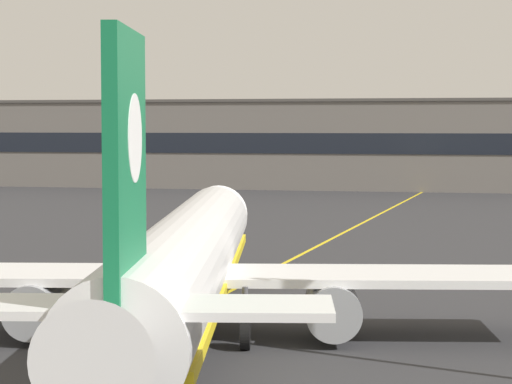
% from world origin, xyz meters
% --- Properties ---
extents(taxiway_centreline, '(14.28, 179.48, 0.01)m').
position_xyz_m(taxiway_centreline, '(0.00, 30.00, 0.00)').
color(taxiway_centreline, yellow).
rests_on(taxiway_centreline, ground).
extents(airliner_foreground, '(32.34, 41.32, 11.65)m').
position_xyz_m(airliner_foreground, '(0.68, 12.55, 3.37)').
color(airliner_foreground, white).
rests_on(airliner_foreground, ground).
extents(safety_cone_by_nose_gear, '(0.44, 0.44, 0.55)m').
position_xyz_m(safety_cone_by_nose_gear, '(1.35, 28.75, 0.26)').
color(safety_cone_by_nose_gear, orange).
rests_on(safety_cone_by_nose_gear, ground).
extents(terminal_building, '(118.93, 12.40, 12.54)m').
position_xyz_m(terminal_building, '(-7.89, 114.40, 6.28)').
color(terminal_building, slate).
rests_on(terminal_building, ground).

